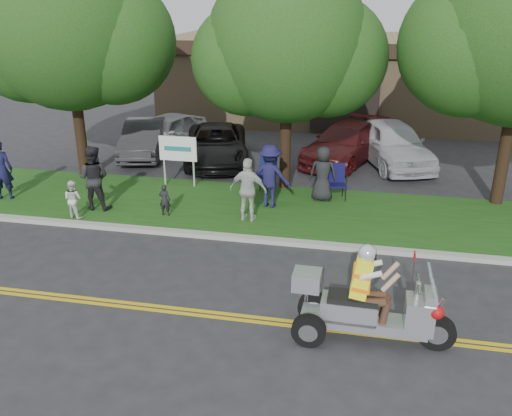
% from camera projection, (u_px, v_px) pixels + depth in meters
% --- Properties ---
extents(ground, '(120.00, 120.00, 0.00)m').
position_uv_depth(ground, '(209.00, 301.00, 11.35)').
color(ground, '#28282B').
rests_on(ground, ground).
extents(centerline_near, '(60.00, 0.10, 0.01)m').
position_uv_depth(centerline_near, '(201.00, 316.00, 10.82)').
color(centerline_near, gold).
rests_on(centerline_near, ground).
extents(centerline_far, '(60.00, 0.10, 0.01)m').
position_uv_depth(centerline_far, '(203.00, 311.00, 10.97)').
color(centerline_far, gold).
rests_on(centerline_far, ground).
extents(curb, '(60.00, 0.25, 0.12)m').
position_uv_depth(curb, '(242.00, 238.00, 14.11)').
color(curb, '#A8A89E').
rests_on(curb, ground).
extents(grass_verge, '(60.00, 4.00, 0.10)m').
position_uv_depth(grass_verge, '(258.00, 208.00, 16.07)').
color(grass_verge, '#204612').
rests_on(grass_verge, ground).
extents(commercial_building, '(18.00, 8.20, 4.00)m').
position_uv_depth(commercial_building, '(349.00, 77.00, 27.52)').
color(commercial_building, '#9E7F5B').
rests_on(commercial_building, ground).
extents(tree_left, '(6.62, 5.40, 7.78)m').
position_uv_depth(tree_left, '(70.00, 32.00, 17.15)').
color(tree_left, '#332114').
rests_on(tree_left, ground).
extents(tree_mid, '(5.88, 4.80, 7.05)m').
position_uv_depth(tree_mid, '(289.00, 49.00, 16.19)').
color(tree_mid, '#332114').
rests_on(tree_mid, ground).
extents(business_sign, '(1.25, 0.06, 1.75)m').
position_uv_depth(business_sign, '(178.00, 151.00, 17.43)').
color(business_sign, silver).
rests_on(business_sign, ground).
extents(trike_scooter, '(2.97, 0.99, 1.95)m').
position_uv_depth(trike_scooter, '(365.00, 308.00, 9.84)').
color(trike_scooter, black).
rests_on(trike_scooter, ground).
extents(lawn_chair_a, '(0.84, 0.85, 1.19)m').
position_uv_depth(lawn_chair_a, '(265.00, 173.00, 16.86)').
color(lawn_chair_a, black).
rests_on(lawn_chair_a, grass_verge).
extents(lawn_chair_b, '(0.69, 0.70, 1.06)m').
position_uv_depth(lawn_chair_b, '(336.00, 179.00, 16.56)').
color(lawn_chair_b, black).
rests_on(lawn_chair_b, grass_verge).
extents(spectator_adult_left, '(0.79, 0.65, 1.85)m').
position_uv_depth(spectator_adult_left, '(1.00, 170.00, 16.38)').
color(spectator_adult_left, '#15163C').
rests_on(spectator_adult_left, grass_verge).
extents(spectator_adult_mid, '(0.97, 0.78, 1.89)m').
position_uv_depth(spectator_adult_mid, '(94.00, 178.00, 15.60)').
color(spectator_adult_mid, black).
rests_on(spectator_adult_mid, grass_verge).
extents(spectator_adult_right, '(1.08, 0.52, 1.78)m').
position_uv_depth(spectator_adult_right, '(248.00, 190.00, 14.80)').
color(spectator_adult_right, beige).
rests_on(spectator_adult_right, grass_verge).
extents(spectator_chair_a, '(1.27, 0.80, 1.88)m').
position_uv_depth(spectator_chair_a, '(270.00, 176.00, 15.78)').
color(spectator_chair_a, '#1A1844').
rests_on(spectator_chair_a, grass_verge).
extents(spectator_chair_b, '(0.84, 0.56, 1.69)m').
position_uv_depth(spectator_chair_b, '(323.00, 174.00, 16.29)').
color(spectator_chair_b, black).
rests_on(spectator_chair_b, grass_verge).
extents(child_left, '(0.33, 0.22, 0.92)m').
position_uv_depth(child_left, '(165.00, 200.00, 15.30)').
color(child_left, black).
rests_on(child_left, grass_verge).
extents(child_right, '(0.61, 0.52, 1.09)m').
position_uv_depth(child_right, '(73.00, 199.00, 15.11)').
color(child_right, silver).
rests_on(child_right, grass_verge).
extents(parked_car_far_left, '(2.94, 4.62, 1.47)m').
position_uv_depth(parked_car_far_left, '(165.00, 132.00, 21.99)').
color(parked_car_far_left, silver).
rests_on(parked_car_far_left, ground).
extents(parked_car_left, '(2.37, 4.43, 1.39)m').
position_uv_depth(parked_car_left, '(145.00, 138.00, 21.24)').
color(parked_car_left, '#303033').
rests_on(parked_car_left, ground).
extents(parked_car_mid, '(3.44, 5.34, 1.37)m').
position_uv_depth(parked_car_mid, '(216.00, 144.00, 20.43)').
color(parked_car_mid, black).
rests_on(parked_car_mid, ground).
extents(parked_car_right, '(3.69, 5.28, 1.42)m').
position_uv_depth(parked_car_right, '(346.00, 143.00, 20.48)').
color(parked_car_right, '#461011').
rests_on(parked_car_right, ground).
extents(parked_car_far_right, '(3.45, 5.21, 1.65)m').
position_uv_depth(parked_car_far_right, '(393.00, 143.00, 20.06)').
color(parked_car_far_right, silver).
rests_on(parked_car_far_right, ground).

